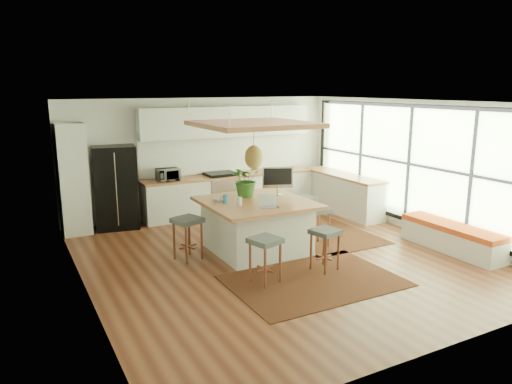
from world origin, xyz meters
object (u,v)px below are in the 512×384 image
stool_right_back (302,217)px  laptop (269,201)px  fridge (116,185)px  monitor (278,181)px  stool_right_front (316,228)px  microwave (168,173)px  island_plant (246,183)px  stool_near_right (325,249)px  island (256,226)px  stool_near_left (265,261)px  stool_left_side (188,240)px

stool_right_back → laptop: 1.77m
fridge → laptop: size_ratio=5.31×
fridge → monitor: size_ratio=2.98×
stool_right_front → stool_right_back: (0.17, 0.76, 0.00)m
microwave → island_plant: size_ratio=0.73×
stool_near_right → microwave: 4.30m
island → monitor: (0.59, 0.25, 0.72)m
fridge → stool_right_back: bearing=-25.3°
island → island_plant: island_plant is taller
stool_near_left → microwave: 4.10m
island → stool_near_left: (-0.59, -1.40, -0.11)m
laptop → stool_right_front: bearing=25.2°
stool_near_left → island_plant: (0.60, 1.83, 0.83)m
stool_near_right → laptop: 1.24m
stool_near_left → stool_left_side: stool_left_side is taller
island → stool_near_right: size_ratio=2.67×
island → stool_right_back: size_ratio=2.38×
stool_right_back → island_plant: bearing=180.0°
laptop → monitor: (0.62, 0.78, 0.14)m
stool_right_back → island_plant: size_ratio=1.17×
stool_near_right → monitor: (0.07, 1.64, 0.83)m
fridge → island_plant: 2.97m
stool_near_left → stool_right_front: bearing=32.2°
stool_near_right → fridge: bearing=121.1°
stool_near_right → stool_left_side: 2.36m
stool_left_side → laptop: laptop is taller
monitor → stool_left_side: bearing=-152.6°
fridge → island_plant: bearing=-39.6°
stool_near_left → stool_right_back: stool_right_back is taller
island → stool_near_left: size_ratio=2.58×
island → laptop: (-0.03, -0.53, 0.58)m
fridge → microwave: fridge is taller
stool_right_front → stool_near_left: bearing=-147.8°
stool_right_front → stool_left_side: size_ratio=0.99×
fridge → island: bearing=-44.6°
stool_near_left → stool_left_side: size_ratio=0.96×
laptop → stool_near_left: bearing=-107.9°
stool_left_side → island_plant: 1.56m
fridge → island_plant: (1.94, -2.23, 0.26)m
laptop → island_plant: 0.97m
stool_near_left → stool_left_side: (-0.68, 1.53, 0.00)m
stool_right_back → microwave: (-2.08, 2.20, 0.73)m
stool_right_front → fridge: bearing=135.5°
stool_right_front → stool_left_side: 2.43m
island_plant → island: bearing=-90.7°
stool_right_front → stool_right_back: size_ratio=0.95×
laptop → stool_right_back: bearing=51.3°
island → stool_right_front: 1.16m
stool_right_front → monitor: monitor is taller
microwave → stool_right_back: bearing=-48.9°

